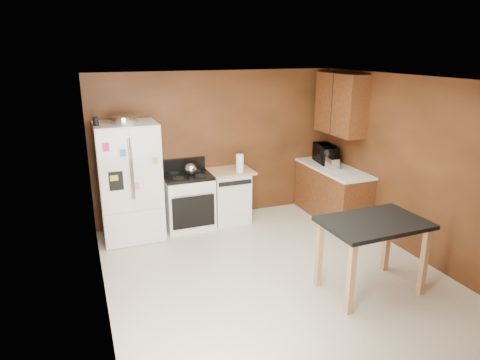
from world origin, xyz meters
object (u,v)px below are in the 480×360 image
kettle (191,169)px  microwave (326,154)px  dishwasher (229,195)px  refrigerator (130,182)px  paper_towel (240,163)px  toaster (332,163)px  gas_range (188,200)px  pen_cup (96,122)px  green_canister (240,165)px  roasting_pan (124,119)px  island (373,232)px

kettle → microwave: size_ratio=0.36×
dishwasher → refrigerator: bearing=-177.0°
microwave → refrigerator: 3.39m
paper_towel → toaster: paper_towel is taller
gas_range → paper_towel: bearing=-7.6°
pen_cup → green_canister: size_ratio=1.11×
roasting_pan → toaster: 3.44m
green_canister → toaster: bearing=-22.0°
roasting_pan → dishwasher: roasting_pan is taller
island → toaster: bearing=69.4°
dishwasher → green_canister: bearing=12.0°
kettle → island: size_ratio=0.15×
pen_cup → refrigerator: pen_cup is taller
microwave → island: size_ratio=0.43×
refrigerator → gas_range: 1.01m
refrigerator → dishwasher: bearing=3.0°
pen_cup → island: size_ratio=0.10×
paper_towel → microwave: bearing=-0.9°
gas_range → pen_cup: bearing=-172.9°
dishwasher → pen_cup: bearing=-174.7°
toaster → dishwasher: (-1.66, 0.53, -0.54)m
roasting_pan → kettle: (0.97, 0.00, -0.85)m
microwave → gas_range: microwave is taller
toaster → island: 2.33m
pen_cup → microwave: bearing=0.3°
microwave → dishwasher: (-1.76, 0.17, -0.59)m
kettle → roasting_pan: bearing=-179.8°
kettle → island: (1.51, -2.65, -0.23)m
paper_towel → dishwasher: (-0.14, 0.14, -0.58)m
green_canister → toaster: size_ratio=0.44×
pen_cup → dishwasher: 2.48m
roasting_pan → gas_range: roasting_pan is taller
paper_towel → dishwasher: paper_towel is taller
roasting_pan → toaster: bearing=-8.2°
green_canister → island: 2.83m
green_canister → island: (0.62, -2.75, -0.18)m
dishwasher → island: size_ratio=0.73×
microwave → gas_range: 2.55m
green_canister → roasting_pan: bearing=-176.7°
kettle → refrigerator: (-0.97, -0.03, -0.09)m
kettle → toaster: kettle is taller
roasting_pan → refrigerator: 0.95m
paper_towel → green_canister: (0.08, 0.19, -0.09)m
roasting_pan → island: roasting_pan is taller
refrigerator → dishwasher: refrigerator is taller
kettle → dishwasher: 0.86m
paper_towel → toaster: bearing=-14.6°
kettle → green_canister: 0.89m
roasting_pan → green_canister: (1.86, 0.11, -0.90)m
pen_cup → paper_towel: size_ratio=0.41×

